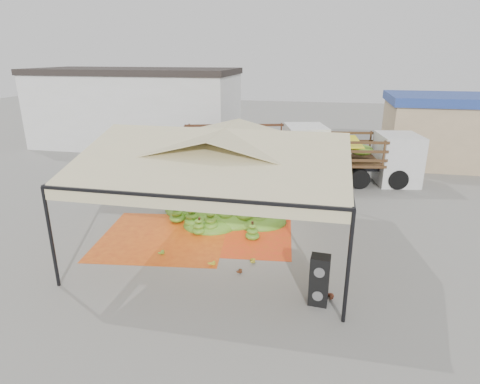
% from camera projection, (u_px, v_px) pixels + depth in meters
% --- Properties ---
extents(ground, '(90.00, 90.00, 0.00)m').
position_uv_depth(ground, '(226.00, 239.00, 14.51)').
color(ground, slate).
rests_on(ground, ground).
extents(canopy_tent, '(8.10, 8.10, 4.00)m').
position_uv_depth(canopy_tent, '(225.00, 150.00, 13.44)').
color(canopy_tent, black).
rests_on(canopy_tent, ground).
extents(building_white, '(14.30, 6.30, 5.40)m').
position_uv_depth(building_white, '(136.00, 108.00, 28.53)').
color(building_white, silver).
rests_on(building_white, ground).
extents(building_tan, '(6.30, 5.30, 4.10)m').
position_uv_depth(building_tan, '(440.00, 129.00, 23.91)').
color(building_tan, tan).
rests_on(building_tan, ground).
extents(tarp_left, '(5.02, 4.83, 0.01)m').
position_uv_depth(tarp_left, '(164.00, 237.00, 14.66)').
color(tarp_left, orange).
rests_on(tarp_left, ground).
extents(tarp_right, '(3.89, 4.05, 0.01)m').
position_uv_depth(tarp_right, '(243.00, 235.00, 14.82)').
color(tarp_right, red).
rests_on(tarp_right, ground).
extents(banana_heap, '(6.61, 6.03, 1.16)m').
position_uv_depth(banana_heap, '(226.00, 204.00, 16.29)').
color(banana_heap, '#487E1A').
rests_on(banana_heap, ground).
extents(hand_yellow_a, '(0.52, 0.47, 0.19)m').
position_uv_depth(hand_yellow_a, '(210.00, 261.00, 12.73)').
color(hand_yellow_a, gold).
rests_on(hand_yellow_a, ground).
extents(hand_yellow_b, '(0.52, 0.46, 0.21)m').
position_uv_depth(hand_yellow_b, '(250.00, 260.00, 12.81)').
color(hand_yellow_b, gold).
rests_on(hand_yellow_b, ground).
extents(hand_red_a, '(0.39, 0.32, 0.17)m').
position_uv_depth(hand_red_a, '(237.00, 270.00, 12.25)').
color(hand_red_a, '#502912').
rests_on(hand_red_a, ground).
extents(hand_red_b, '(0.59, 0.55, 0.21)m').
position_uv_depth(hand_red_b, '(327.00, 296.00, 10.90)').
color(hand_red_b, '#532C13').
rests_on(hand_red_b, ground).
extents(hand_green, '(0.47, 0.40, 0.20)m').
position_uv_depth(hand_green, '(159.00, 251.00, 13.38)').
color(hand_green, '#437A19').
rests_on(hand_green, ground).
extents(hanging_bunches, '(1.74, 0.24, 0.20)m').
position_uv_depth(hanging_bunches, '(227.00, 172.00, 13.34)').
color(hanging_bunches, '#367318').
rests_on(hanging_bunches, ground).
extents(speaker_stack, '(0.53, 0.48, 1.39)m').
position_uv_depth(speaker_stack, '(319.00, 280.00, 10.56)').
color(speaker_stack, black).
rests_on(speaker_stack, ground).
extents(banana_leaves, '(0.96, 1.36, 3.70)m').
position_uv_depth(banana_leaves, '(177.00, 216.00, 16.52)').
color(banana_leaves, '#2B6E1D').
rests_on(banana_leaves, ground).
extents(vendor, '(0.62, 0.42, 1.64)m').
position_uv_depth(vendor, '(224.00, 186.00, 17.74)').
color(vendor, gray).
rests_on(vendor, ground).
extents(truck_left, '(8.11, 4.50, 2.64)m').
position_uv_depth(truck_left, '(260.00, 145.00, 21.99)').
color(truck_left, '#522F1B').
rests_on(truck_left, ground).
extents(truck_right, '(7.61, 3.64, 2.51)m').
position_uv_depth(truck_right, '(351.00, 153.00, 20.49)').
color(truck_right, '#4E391A').
rests_on(truck_right, ground).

